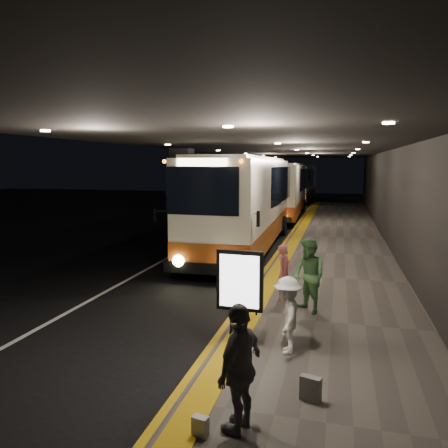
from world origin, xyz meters
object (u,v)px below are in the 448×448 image
at_px(passenger_waiting_green, 309,276).
at_px(passenger_waiting_grey, 240,368).
at_px(passenger_waiting_white, 287,315).
at_px(info_sign, 240,283).
at_px(stanchion_post, 257,293).
at_px(bag_plain, 200,426).
at_px(coach_main, 245,207).
at_px(coach_third, 300,185).
at_px(coach_second, 283,192).
at_px(bag_polka, 311,389).
at_px(passenger_boarding, 284,272).

xyz_separation_m(passenger_waiting_green, passenger_waiting_grey, (-0.57, -5.11, -0.02)).
relative_size(passenger_waiting_white, passenger_waiting_grey, 0.84).
height_order(info_sign, stanchion_post, info_sign).
bearing_deg(bag_plain, passenger_waiting_white, 74.44).
distance_m(coach_main, passenger_waiting_grey, 13.64).
height_order(coach_third, passenger_waiting_white, coach_third).
distance_m(bag_plain, info_sign, 3.15).
xyz_separation_m(coach_second, bag_polka, (3.52, -24.71, -1.45)).
bearing_deg(coach_second, bag_polka, -83.63).
xyz_separation_m(passenger_boarding, bag_plain, (-0.34, -6.27, -0.61)).
distance_m(passenger_waiting_green, passenger_waiting_white, 2.47).
bearing_deg(passenger_waiting_white, stanchion_post, -156.73).
height_order(coach_second, passenger_waiting_white, coach_second).
bearing_deg(coach_second, coach_main, -92.44).
bearing_deg(coach_main, passenger_waiting_green, -69.51).
bearing_deg(stanchion_post, coach_third, 93.33).
xyz_separation_m(passenger_boarding, passenger_waiting_green, (0.71, -0.88, 0.17)).
distance_m(coach_third, passenger_waiting_grey, 39.60).
relative_size(bag_plain, info_sign, 0.14).
distance_m(coach_third, stanchion_post, 35.04).
relative_size(coach_third, passenger_waiting_green, 6.21).
bearing_deg(passenger_waiting_grey, coach_main, -152.29).
bearing_deg(passenger_waiting_white, coach_third, -178.84).
distance_m(bag_polka, stanchion_post, 3.86).
bearing_deg(coach_third, bag_plain, -85.59).
xyz_separation_m(passenger_waiting_green, info_sign, (-1.17, -2.47, 0.41)).
bearing_deg(passenger_waiting_grey, bag_plain, -44.58).
distance_m(coach_second, bag_plain, 26.11).
xyz_separation_m(coach_main, stanchion_post, (2.16, -8.79, -1.19)).
height_order(passenger_waiting_green, passenger_waiting_white, passenger_waiting_green).
bearing_deg(passenger_boarding, passenger_waiting_white, -153.43).
bearing_deg(stanchion_post, coach_main, 103.83).
bearing_deg(info_sign, bag_polka, -45.40).
relative_size(passenger_waiting_grey, stanchion_post, 1.59).
relative_size(coach_second, bag_plain, 44.67).
bearing_deg(coach_second, passenger_waiting_white, -84.41).
bearing_deg(info_sign, coach_second, 97.37).
height_order(bag_polka, bag_plain, bag_polka).
height_order(passenger_waiting_green, info_sign, info_sign).
bearing_deg(bag_polka, stanchion_post, 113.05).
relative_size(passenger_waiting_green, passenger_waiting_white, 1.22).
distance_m(coach_second, passenger_boarding, 19.89).
relative_size(coach_second, coach_third, 1.05).
xyz_separation_m(passenger_waiting_white, info_sign, (-0.94, -0.01, 0.58)).
distance_m(passenger_waiting_green, stanchion_post, 1.36).
bearing_deg(passenger_waiting_grey, passenger_waiting_green, -170.39).
bearing_deg(passenger_waiting_white, passenger_boarding, -175.41).
bearing_deg(coach_main, passenger_waiting_grey, -79.89).
height_order(bag_polka, stanchion_post, stanchion_post).
height_order(coach_second, stanchion_post, coach_second).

